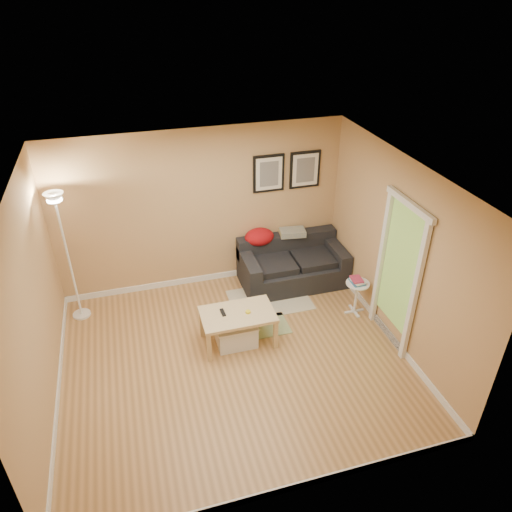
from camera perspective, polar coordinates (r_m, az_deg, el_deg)
name	(u,v)px	position (r m, az deg, el deg)	size (l,w,h in m)	color
floor	(234,360)	(6.62, -2.59, -12.22)	(4.50, 4.50, 0.00)	#B5844D
ceiling	(229,179)	(5.19, -3.27, 9.10)	(4.50, 4.50, 0.00)	white
wall_back	(201,210)	(7.51, -6.51, 5.41)	(4.50, 4.50, 0.00)	tan
wall_front	(286,404)	(4.35, 3.65, -17.23)	(4.50, 4.50, 0.00)	tan
wall_left	(33,312)	(5.83, -25.03, -6.06)	(4.00, 4.00, 0.00)	tan
wall_right	(397,253)	(6.59, 16.47, 0.30)	(4.00, 4.00, 0.00)	tan
baseboard_back	(206,278)	(8.12, -5.98, -2.57)	(4.50, 0.02, 0.10)	white
baseboard_front	(282,490)	(5.36, 3.12, -26.04)	(4.50, 0.02, 0.10)	white
baseboard_left	(58,392)	(6.61, -22.48, -14.74)	(0.02, 4.00, 0.10)	white
baseboard_right	(383,327)	(7.29, 14.94, -8.16)	(0.02, 4.00, 0.10)	white
sofa	(293,263)	(7.88, 4.43, -0.85)	(1.70, 0.90, 0.75)	black
red_throw	(259,237)	(7.81, 0.40, 2.29)	(0.48, 0.36, 0.28)	#B01019
plaid_throw	(292,232)	(7.94, 4.34, 2.83)	(0.42, 0.26, 0.10)	tan
framed_print_left	(269,173)	(7.52, 1.52, 9.79)	(0.50, 0.04, 0.60)	black
framed_print_right	(305,170)	(7.71, 5.84, 10.20)	(0.50, 0.04, 0.60)	black
area_rug	(270,300)	(7.64, 1.65, -5.24)	(1.25, 0.85, 0.01)	beige
green_runner	(265,326)	(7.13, 1.02, -8.38)	(0.70, 0.50, 0.01)	#668C4C
coffee_table	(238,327)	(6.73, -2.16, -8.49)	(1.00, 0.61, 0.50)	#D4B981
remote_control	(223,312)	(6.58, -3.97, -6.72)	(0.05, 0.16, 0.02)	black
tape_roll	(248,312)	(6.56, -0.96, -6.67)	(0.07, 0.07, 0.03)	yellow
storage_bin	(236,334)	(6.75, -2.40, -9.21)	(0.56, 0.41, 0.35)	white
side_table	(356,298)	(7.40, 11.81, -4.87)	(0.35, 0.35, 0.54)	white
book_stack	(357,280)	(7.23, 11.95, -2.86)	(0.18, 0.23, 0.07)	#2C6186
floor_lamp	(69,262)	(7.29, -21.34, -0.64)	(0.26, 0.26, 2.03)	white
doorway	(397,277)	(6.61, 16.40, -2.45)	(0.12, 1.01, 2.13)	white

